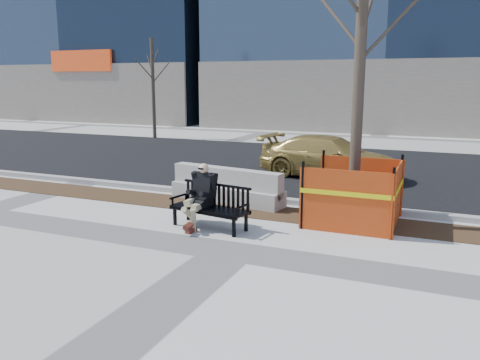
% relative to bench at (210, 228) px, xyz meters
% --- Properties ---
extents(ground, '(120.00, 120.00, 0.00)m').
position_rel_bench_xyz_m(ground, '(0.94, -1.05, 0.00)').
color(ground, beige).
rests_on(ground, ground).
extents(mulch_strip, '(40.00, 1.20, 0.02)m').
position_rel_bench_xyz_m(mulch_strip, '(0.94, 1.55, 0.00)').
color(mulch_strip, '#47301C').
rests_on(mulch_strip, ground).
extents(asphalt_street, '(60.00, 10.40, 0.01)m').
position_rel_bench_xyz_m(asphalt_street, '(0.94, 7.75, 0.00)').
color(asphalt_street, black).
rests_on(asphalt_street, ground).
extents(curb, '(60.00, 0.25, 0.12)m').
position_rel_bench_xyz_m(curb, '(0.94, 2.50, 0.06)').
color(curb, '#9E9B93').
rests_on(curb, ground).
extents(bench, '(1.73, 0.86, 0.88)m').
position_rel_bench_xyz_m(bench, '(0.00, 0.00, 0.00)').
color(bench, black).
rests_on(bench, ground).
extents(seated_man, '(0.69, 0.99, 1.28)m').
position_rel_bench_xyz_m(seated_man, '(-0.22, 0.08, 0.00)').
color(seated_man, black).
rests_on(seated_man, ground).
extents(tree_fence, '(2.71, 2.71, 6.77)m').
position_rel_bench_xyz_m(tree_fence, '(2.54, 1.52, 0.00)').
color(tree_fence, '#EA4F18').
rests_on(tree_fence, ground).
extents(sedan, '(4.50, 2.30, 1.25)m').
position_rel_bench_xyz_m(sedan, '(1.04, 6.05, 0.00)').
color(sedan, olive).
rests_on(sedan, ground).
extents(jersey_barrier_left, '(3.01, 1.08, 0.85)m').
position_rel_bench_xyz_m(jersey_barrier_left, '(-0.57, 2.06, 0.00)').
color(jersey_barrier_left, '#A7A49C').
rests_on(jersey_barrier_left, ground).
extents(far_tree_left, '(2.20, 2.20, 5.36)m').
position_rel_bench_xyz_m(far_tree_left, '(-9.54, 12.85, 0.00)').
color(far_tree_left, '#4B3E30').
rests_on(far_tree_left, ground).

